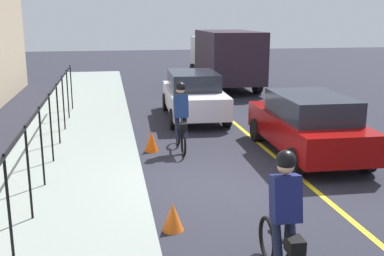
{
  "coord_description": "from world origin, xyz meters",
  "views": [
    {
      "loc": [
        -8.95,
        2.44,
        3.45
      ],
      "look_at": [
        1.01,
        0.65,
        1.0
      ],
      "focal_mm": 43.34,
      "sensor_mm": 36.0,
      "label": 1
    }
  ],
  "objects_px": {
    "parked_sedan_rear": "(194,94)",
    "patrol_sedan": "(308,124)",
    "traffic_cone_far": "(173,217)",
    "traffic_cone_near": "(151,141)",
    "cyclist_follow": "(284,219)",
    "cyclist_lead": "(181,117)",
    "box_truck_background": "(225,56)"
  },
  "relations": [
    {
      "from": "parked_sedan_rear",
      "to": "patrol_sedan",
      "type": "bearing_deg",
      "value": 24.63
    },
    {
      "from": "traffic_cone_far",
      "to": "traffic_cone_near",
      "type": "bearing_deg",
      "value": -0.96
    },
    {
      "from": "cyclist_follow",
      "to": "traffic_cone_far",
      "type": "relative_size",
      "value": 3.81
    },
    {
      "from": "cyclist_lead",
      "to": "cyclist_follow",
      "type": "relative_size",
      "value": 1.0
    },
    {
      "from": "patrol_sedan",
      "to": "box_truck_background",
      "type": "xyz_separation_m",
      "value": [
        11.48,
        -0.74,
        0.73
      ]
    },
    {
      "from": "parked_sedan_rear",
      "to": "traffic_cone_far",
      "type": "bearing_deg",
      "value": -10.11
    },
    {
      "from": "cyclist_lead",
      "to": "cyclist_follow",
      "type": "distance_m",
      "value": 6.35
    },
    {
      "from": "box_truck_background",
      "to": "traffic_cone_far",
      "type": "relative_size",
      "value": 14.08
    },
    {
      "from": "cyclist_follow",
      "to": "traffic_cone_far",
      "type": "height_order",
      "value": "cyclist_follow"
    },
    {
      "from": "parked_sedan_rear",
      "to": "traffic_cone_far",
      "type": "xyz_separation_m",
      "value": [
        -8.54,
        1.91,
        -0.59
      ]
    },
    {
      "from": "cyclist_follow",
      "to": "patrol_sedan",
      "type": "height_order",
      "value": "cyclist_follow"
    },
    {
      "from": "box_truck_background",
      "to": "traffic_cone_near",
      "type": "bearing_deg",
      "value": 157.14
    },
    {
      "from": "traffic_cone_near",
      "to": "traffic_cone_far",
      "type": "distance_m",
      "value": 4.66
    },
    {
      "from": "traffic_cone_near",
      "to": "patrol_sedan",
      "type": "bearing_deg",
      "value": -105.28
    },
    {
      "from": "cyclist_lead",
      "to": "traffic_cone_far",
      "type": "xyz_separation_m",
      "value": [
        -4.54,
        0.84,
        -0.67
      ]
    },
    {
      "from": "parked_sedan_rear",
      "to": "traffic_cone_near",
      "type": "bearing_deg",
      "value": -22.78
    },
    {
      "from": "parked_sedan_rear",
      "to": "box_truck_background",
      "type": "distance_m",
      "value": 7.14
    },
    {
      "from": "box_truck_background",
      "to": "traffic_cone_far",
      "type": "height_order",
      "value": "box_truck_background"
    },
    {
      "from": "cyclist_follow",
      "to": "cyclist_lead",
      "type": "bearing_deg",
      "value": 3.83
    },
    {
      "from": "traffic_cone_near",
      "to": "cyclist_follow",
      "type": "bearing_deg",
      "value": -170.15
    },
    {
      "from": "cyclist_lead",
      "to": "box_truck_background",
      "type": "relative_size",
      "value": 0.27
    },
    {
      "from": "patrol_sedan",
      "to": "traffic_cone_far",
      "type": "height_order",
      "value": "patrol_sedan"
    },
    {
      "from": "patrol_sedan",
      "to": "traffic_cone_near",
      "type": "relative_size",
      "value": 8.21
    },
    {
      "from": "patrol_sedan",
      "to": "traffic_cone_near",
      "type": "xyz_separation_m",
      "value": [
        1.05,
        3.84,
        -0.55
      ]
    },
    {
      "from": "cyclist_lead",
      "to": "box_truck_background",
      "type": "bearing_deg",
      "value": -19.23
    },
    {
      "from": "parked_sedan_rear",
      "to": "box_truck_background",
      "type": "xyz_separation_m",
      "value": [
        6.55,
        -2.74,
        0.73
      ]
    },
    {
      "from": "cyclist_lead",
      "to": "parked_sedan_rear",
      "type": "relative_size",
      "value": 0.41
    },
    {
      "from": "cyclist_lead",
      "to": "traffic_cone_near",
      "type": "height_order",
      "value": "cyclist_lead"
    },
    {
      "from": "patrol_sedan",
      "to": "parked_sedan_rear",
      "type": "height_order",
      "value": "same"
    },
    {
      "from": "traffic_cone_near",
      "to": "parked_sedan_rear",
      "type": "bearing_deg",
      "value": -25.27
    },
    {
      "from": "cyclist_lead",
      "to": "traffic_cone_far",
      "type": "height_order",
      "value": "cyclist_lead"
    },
    {
      "from": "box_truck_background",
      "to": "traffic_cone_far",
      "type": "bearing_deg",
      "value": 163.69
    }
  ]
}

